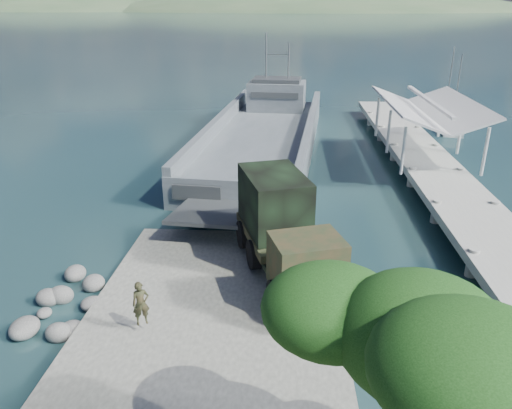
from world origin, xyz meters
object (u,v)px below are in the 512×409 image
sailboat_far (445,117)px  soldier (142,313)px  pier (426,153)px  military_truck (284,229)px  sailboat_near (452,127)px  landing_craft (263,141)px

sailboat_far → soldier: bearing=-119.1°
pier → military_truck: (-10.30, -15.55, 0.94)m
military_truck → sailboat_near: (16.29, 28.88, -2.14)m
sailboat_far → sailboat_near: bearing=-96.9°
pier → landing_craft: bearing=156.0°
military_truck → sailboat_near: bearing=43.2°
sailboat_near → soldier: bearing=-109.2°
soldier → sailboat_near: 39.99m
military_truck → sailboat_far: sailboat_far is taller
sailboat_far → pier: bearing=-109.5°
landing_craft → military_truck: bearing=-79.5°
military_truck → sailboat_near: sailboat_near is taller
military_truck → pier: bearing=39.2°
pier → sailboat_far: (6.59, 17.63, -1.19)m
sailboat_near → military_truck: bearing=-106.2°
landing_craft → soldier: 26.05m
pier → soldier: 25.60m
landing_craft → sailboat_far: size_ratio=4.30×
pier → sailboat_far: sailboat_far is taller
military_truck → soldier: military_truck is taller
pier → soldier: size_ratio=25.85×
landing_craft → sailboat_far: bearing=39.0°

